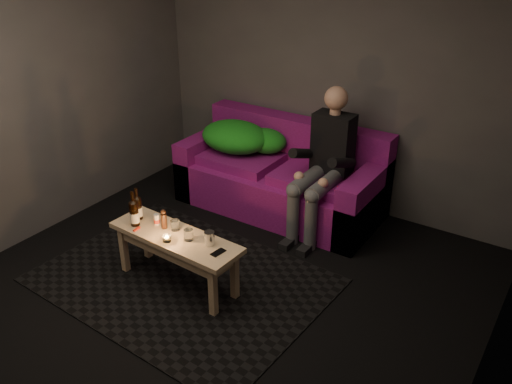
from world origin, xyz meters
TOP-DOWN VIEW (x-y plane):
  - floor at (0.00, 0.00)m, footprint 4.50×4.50m
  - room at (0.00, 0.47)m, footprint 4.50×4.50m
  - rug at (-0.32, 0.22)m, footprint 2.39×1.79m
  - sofa at (-0.31, 1.82)m, footprint 2.07×0.93m
  - green_blanket at (-0.82, 1.81)m, footprint 0.91×0.62m
  - person at (0.24, 1.65)m, footprint 0.37×0.86m
  - coffee_table at (-0.32, 0.17)m, footprint 1.17×0.42m
  - beer_bottle_a at (-0.75, 0.21)m, footprint 0.07×0.07m
  - beer_bottle_b at (-0.70, 0.12)m, footprint 0.08×0.08m
  - salt_shaker at (-0.56, 0.22)m, footprint 0.06×0.06m
  - pepper_mill at (-0.47, 0.21)m, footprint 0.05×0.05m
  - tumbler_back at (-0.38, 0.24)m, footprint 0.07×0.07m
  - tealight at (-0.32, 0.07)m, footprint 0.07×0.07m
  - tumbler_front at (-0.19, 0.18)m, footprint 0.09×0.09m
  - steel_cup at (-0.01, 0.22)m, footprint 0.09×0.09m
  - smartphone at (0.12, 0.16)m, footprint 0.08×0.13m
  - red_lighter at (-0.64, 0.07)m, footprint 0.02×0.07m

SIDE VIEW (x-z plane):
  - floor at x=0.00m, z-range 0.00..0.00m
  - rug at x=-0.32m, z-range 0.00..0.01m
  - sofa at x=-0.31m, z-range -0.12..0.77m
  - coffee_table at x=-0.32m, z-range 0.15..0.63m
  - smartphone at x=0.12m, z-range 0.47..0.48m
  - red_lighter at x=-0.64m, z-range 0.47..0.49m
  - tealight at x=-0.32m, z-range 0.47..0.52m
  - tumbler_back at x=-0.38m, z-range 0.47..0.56m
  - tumbler_front at x=-0.19m, z-range 0.47..0.56m
  - salt_shaker at x=-0.56m, z-range 0.47..0.57m
  - steel_cup at x=-0.01m, z-range 0.47..0.58m
  - pepper_mill at x=-0.47m, z-range 0.47..0.60m
  - beer_bottle_a at x=-0.75m, z-range 0.44..0.72m
  - beer_bottle_b at x=-0.70m, z-range 0.43..0.74m
  - green_blanket at x=-0.82m, z-range 0.51..0.82m
  - person at x=0.24m, z-range 0.03..1.40m
  - room at x=0.00m, z-range -0.61..3.89m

